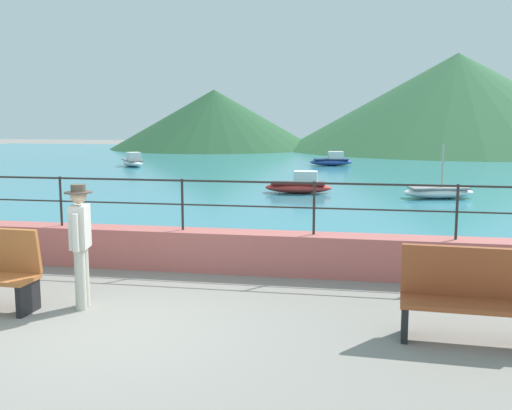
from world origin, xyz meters
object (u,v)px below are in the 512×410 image
bench_far (474,295)px  boat_4 (438,192)px  person_walking (80,240)px  boat_2 (300,185)px  boat_0 (133,161)px  boat_1 (332,161)px

bench_far → boat_4: (1.03, 12.71, -0.30)m
person_walking → boat_2: bearing=82.8°
boat_2 → boat_4: size_ratio=0.96×
bench_far → person_walking: person_walking is taller
person_walking → boat_0: size_ratio=0.73×
boat_0 → boat_4: 17.79m
person_walking → boat_4: bearing=63.4°
person_walking → boat_1: size_ratio=0.72×
bench_far → boat_2: (-3.55, 13.25, -0.23)m
person_walking → boat_1: person_walking is taller
boat_4 → bench_far: bearing=-94.6°
person_walking → boat_2: (1.63, 12.94, -0.65)m
person_walking → boat_4: boat_4 is taller
boat_1 → boat_0: bearing=-166.5°
boat_0 → boat_1: 10.72m
bench_far → person_walking: size_ratio=0.99×
person_walking → boat_2: 13.06m
boat_1 → boat_2: size_ratio=1.03×
boat_1 → boat_4: (4.16, -12.69, -0.07)m
person_walking → bench_far: bearing=-3.5°
boat_0 → boat_1: size_ratio=0.99×
boat_0 → boat_2: same height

